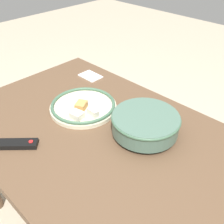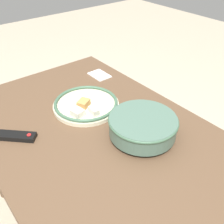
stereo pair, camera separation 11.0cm
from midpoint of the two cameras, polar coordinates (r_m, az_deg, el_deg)
The scene contains 6 objects.
ground_plane at distance 1.64m, azimuth -1.15°, elevation -22.99°, with size 8.00×8.00×0.00m, color #B7A88E.
dining_table at distance 1.16m, azimuth -1.52°, elevation -6.78°, with size 1.19×0.83×0.71m.
noodle_bowl at distance 1.03m, azimuth 9.77°, elevation -3.08°, with size 0.27×0.27×0.09m.
food_plate at distance 1.20m, azimuth -3.09°, elevation 1.58°, with size 0.30×0.30×0.05m.
tv_remote at distance 1.08m, azimuth -17.39°, elevation -5.15°, with size 0.14×0.14×0.02m.
folded_napkin at distance 1.48m, azimuth -0.59°, elevation 7.98°, with size 0.12×0.08×0.01m.
Camera 2 is at (-0.72, 0.47, 1.40)m, focal length 42.00 mm.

